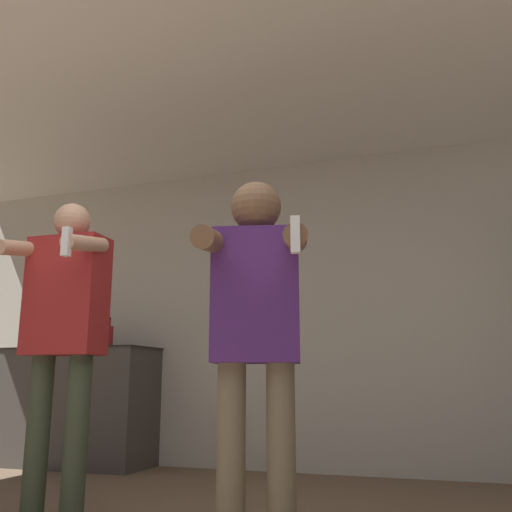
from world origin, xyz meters
TOP-DOWN VIEW (x-y plane):
  - wall_back at (0.00, 3.26)m, footprint 7.00×0.06m
  - ceiling_slab at (0.00, 1.61)m, footprint 7.00×3.75m
  - counter at (-2.07, 2.96)m, footprint 1.34×0.57m
  - bottle_tall_gin at (-2.49, 2.90)m, footprint 0.09×0.09m
  - bottle_amber_bourbon at (-1.76, 2.90)m, footprint 0.08×0.08m
  - bottle_dark_rum at (-2.28, 2.90)m, footprint 0.09×0.09m
  - person_woman_foreground at (0.22, 0.97)m, footprint 0.53×0.56m
  - person_man_side at (-0.88, 1.15)m, footprint 0.47×0.44m

SIDE VIEW (x-z plane):
  - counter at x=-2.07m, z-range 0.00..0.98m
  - person_woman_foreground at x=0.22m, z-range 0.17..1.73m
  - person_man_side at x=-0.88m, z-range 0.17..1.80m
  - bottle_dark_rum at x=-2.28m, z-range 0.96..1.19m
  - bottle_amber_bourbon at x=-1.76m, z-range 0.95..1.21m
  - bottle_tall_gin at x=-2.49m, z-range 0.95..1.23m
  - wall_back at x=0.00m, z-range 0.00..2.55m
  - ceiling_slab at x=0.00m, z-range 2.55..2.60m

